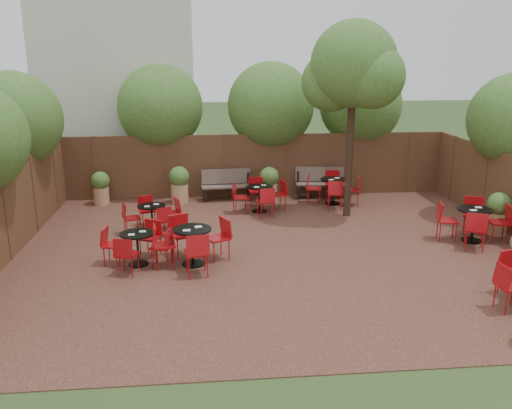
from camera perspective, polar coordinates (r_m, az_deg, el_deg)
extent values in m
plane|color=#354F23|center=(12.42, 2.37, -5.01)|extent=(80.00, 80.00, 0.00)
cube|color=#3D1E19|center=(12.42, 2.37, -4.97)|extent=(12.00, 10.00, 0.02)
cube|color=#4C2B1C|center=(16.93, 0.10, 4.18)|extent=(12.00, 0.08, 2.00)
cube|color=#4C2B1C|center=(12.77, -25.33, -1.26)|extent=(0.08, 10.00, 2.00)
cube|color=beige|center=(19.72, -14.34, 14.14)|extent=(5.00, 4.00, 8.00)
sphere|color=#3A6621|center=(15.42, -24.58, 8.24)|extent=(2.53, 2.53, 2.53)
sphere|color=#3A6621|center=(17.33, -10.21, 10.23)|extent=(2.67, 2.67, 2.67)
sphere|color=#3A6621|center=(17.30, 1.59, 10.55)|extent=(2.76, 2.76, 2.76)
sphere|color=#3A6621|center=(18.11, 11.13, 10.43)|extent=(2.68, 2.68, 2.68)
cylinder|color=black|center=(14.78, 10.04, 6.95)|extent=(0.25, 0.25, 4.36)
sphere|color=#3A6621|center=(14.61, 10.42, 14.58)|extent=(2.28, 2.28, 2.28)
sphere|color=#3A6621|center=(14.89, 8.01, 12.85)|extent=(1.60, 1.60, 1.60)
sphere|color=#3A6621|center=(14.35, 12.38, 13.23)|extent=(1.67, 1.67, 1.67)
cube|color=brown|center=(16.54, -3.19, 1.95)|extent=(1.56, 0.58, 0.05)
cube|color=brown|center=(16.68, -3.23, 3.04)|extent=(1.53, 0.23, 0.46)
cube|color=black|center=(16.59, -5.57, 1.10)|extent=(0.10, 0.46, 0.41)
cube|color=black|center=(16.64, -0.79, 1.23)|extent=(0.10, 0.46, 0.41)
cube|color=brown|center=(16.92, 6.94, 2.18)|extent=(1.58, 0.64, 0.05)
cube|color=brown|center=(17.05, 6.83, 3.25)|extent=(1.54, 0.29, 0.47)
cube|color=black|center=(16.84, 4.59, 1.36)|extent=(0.11, 0.47, 0.41)
cube|color=black|center=(17.14, 9.20, 1.46)|extent=(0.11, 0.47, 0.41)
cylinder|color=black|center=(13.95, -10.99, -2.79)|extent=(0.41, 0.41, 0.03)
cylinder|color=black|center=(13.85, -11.06, -1.49)|extent=(0.05, 0.05, 0.66)
cylinder|color=black|center=(13.76, -11.13, -0.14)|extent=(0.71, 0.71, 0.03)
cube|color=white|center=(13.81, -10.64, 0.04)|extent=(0.16, 0.14, 0.01)
cube|color=white|center=(13.65, -11.57, -0.20)|extent=(0.16, 0.14, 0.01)
cylinder|color=black|center=(15.41, 0.40, -0.70)|extent=(0.45, 0.45, 0.03)
cylinder|color=black|center=(15.31, 0.41, 0.59)|extent=(0.05, 0.05, 0.71)
cylinder|color=black|center=(15.22, 0.41, 1.92)|extent=(0.77, 0.77, 0.03)
cube|color=white|center=(15.31, 0.83, 2.08)|extent=(0.16, 0.13, 0.02)
cube|color=white|center=(15.09, 0.07, 1.88)|extent=(0.16, 0.13, 0.02)
cylinder|color=black|center=(16.37, 8.20, 0.13)|extent=(0.46, 0.46, 0.03)
cylinder|color=black|center=(16.27, 8.25, 1.38)|extent=(0.05, 0.05, 0.73)
cylinder|color=black|center=(16.18, 8.30, 2.67)|extent=(0.79, 0.79, 0.03)
cube|color=white|center=(16.29, 8.67, 2.82)|extent=(0.16, 0.12, 0.02)
cube|color=white|center=(16.04, 8.05, 2.64)|extent=(0.16, 0.12, 0.02)
cylinder|color=black|center=(11.88, -12.44, -6.21)|extent=(0.42, 0.42, 0.03)
cylinder|color=black|center=(11.76, -12.53, -4.67)|extent=(0.05, 0.05, 0.67)
cylinder|color=black|center=(11.65, -12.63, -3.07)|extent=(0.73, 0.73, 0.03)
cube|color=white|center=(11.70, -12.04, -2.84)|extent=(0.15, 0.13, 0.01)
cube|color=white|center=(11.54, -13.18, -3.16)|extent=(0.15, 0.13, 0.01)
cylinder|color=black|center=(14.03, 22.04, -3.57)|extent=(0.48, 0.48, 0.03)
cylinder|color=black|center=(13.91, 22.21, -2.06)|extent=(0.05, 0.05, 0.77)
cylinder|color=black|center=(13.80, 22.38, -0.50)|extent=(0.83, 0.83, 0.03)
cube|color=white|center=(13.93, 22.70, -0.29)|extent=(0.18, 0.15, 0.02)
cube|color=white|center=(13.64, 22.23, -0.57)|extent=(0.18, 0.15, 0.02)
cylinder|color=black|center=(11.69, -6.73, -6.30)|extent=(0.48, 0.48, 0.03)
cylinder|color=black|center=(11.55, -6.79, -4.51)|extent=(0.05, 0.05, 0.77)
cylinder|color=black|center=(11.42, -6.86, -2.66)|extent=(0.83, 0.83, 0.03)
cube|color=white|center=(11.49, -6.20, -2.39)|extent=(0.18, 0.15, 0.02)
cube|color=white|center=(11.29, -7.43, -2.76)|extent=(0.18, 0.15, 0.02)
cylinder|color=tan|center=(16.41, -8.15, 1.18)|extent=(0.52, 0.52, 0.59)
sphere|color=#3A6621|center=(16.28, -8.22, 2.98)|extent=(0.62, 0.62, 0.62)
cylinder|color=tan|center=(16.44, 1.42, 1.32)|extent=(0.49, 0.49, 0.56)
sphere|color=#3A6621|center=(16.33, 1.43, 3.01)|extent=(0.59, 0.59, 0.59)
cylinder|color=tan|center=(16.77, -16.21, 0.91)|extent=(0.46, 0.46, 0.53)
sphere|color=#3A6621|center=(16.66, -16.33, 2.46)|extent=(0.55, 0.55, 0.55)
cylinder|color=tan|center=(14.73, 24.37, -1.85)|extent=(0.49, 0.49, 0.57)
sphere|color=#3A6621|center=(14.60, 24.59, 0.04)|extent=(0.59, 0.59, 0.59)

